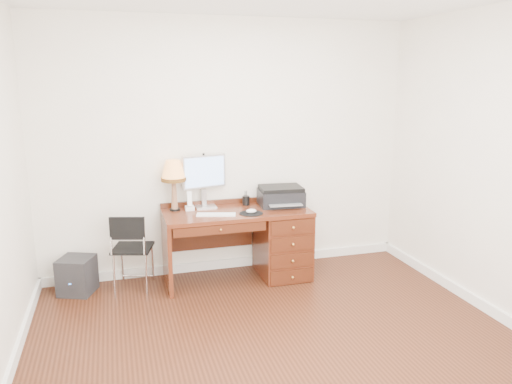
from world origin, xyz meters
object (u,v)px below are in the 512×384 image
object	(u,v)px
equipment_box	(77,275)
desk	(266,239)
phone	(190,205)
chair	(133,244)
leg_lamp	(173,174)
monitor	(205,175)
printer	(281,196)

from	to	relation	value
equipment_box	desk	bearing A→B (deg)	18.98
phone	chair	distance (m)	0.69
leg_lamp	phone	xyz separation A→B (m)	(0.15, -0.03, -0.32)
leg_lamp	phone	distance (m)	0.36
monitor	leg_lamp	distance (m)	0.34
desk	equipment_box	world-z (taller)	desk
leg_lamp	monitor	bearing A→B (deg)	9.90
phone	chair	world-z (taller)	phone
leg_lamp	equipment_box	xyz separation A→B (m)	(-0.99, -0.08, -0.95)
leg_lamp	equipment_box	distance (m)	1.38
desk	phone	size ratio (longest dim) A/B	7.64
printer	monitor	bearing A→B (deg)	174.28
desk	phone	world-z (taller)	phone
printer	chair	world-z (taller)	printer
desk	leg_lamp	xyz separation A→B (m)	(-0.93, 0.18, 0.72)
chair	phone	bearing A→B (deg)	28.14
desk	printer	size ratio (longest dim) A/B	3.08
chair	equipment_box	world-z (taller)	chair
phone	printer	bearing A→B (deg)	-2.11
desk	monitor	world-z (taller)	monitor
leg_lamp	phone	world-z (taller)	leg_lamp
desk	printer	xyz separation A→B (m)	(0.19, 0.09, 0.44)
desk	chair	distance (m)	1.38
desk	phone	xyz separation A→B (m)	(-0.78, 0.15, 0.40)
chair	printer	bearing A→B (deg)	18.05
desk	chair	world-z (taller)	chair
printer	chair	distance (m)	1.61
monitor	leg_lamp	world-z (taller)	monitor
monitor	leg_lamp	size ratio (longest dim) A/B	1.06
desk	monitor	bearing A→B (deg)	158.61
printer	phone	distance (m)	0.98
desk	equipment_box	size ratio (longest dim) A/B	4.13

